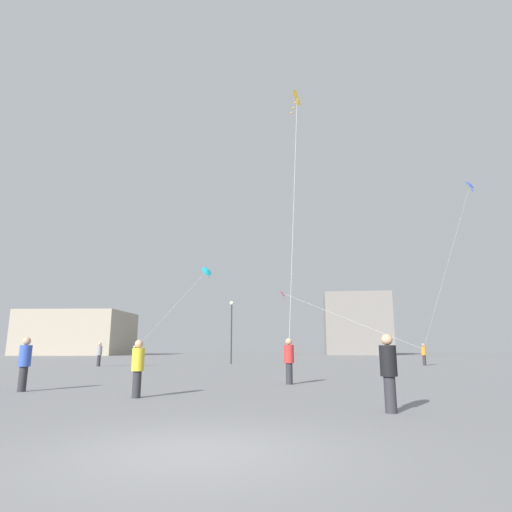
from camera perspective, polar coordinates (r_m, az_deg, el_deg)
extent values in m
plane|color=slate|center=(6.78, -8.50, -24.68)|extent=(300.00, 300.00, 0.00)
cylinder|color=#2D2D33|center=(35.78, -16.09, -13.46)|extent=(0.24, 0.24, 0.73)
cylinder|color=teal|center=(35.76, -16.03, -12.37)|extent=(0.35, 0.35, 0.64)
sphere|color=tan|center=(35.76, -15.98, -11.66)|extent=(0.24, 0.24, 0.24)
cylinder|color=#2D2D33|center=(36.27, -20.39, -13.07)|extent=(0.28, 0.28, 0.85)
cylinder|color=gray|center=(36.25, -20.30, -11.83)|extent=(0.40, 0.40, 0.74)
sphere|color=tan|center=(36.25, -20.24, -11.03)|extent=(0.28, 0.28, 0.28)
cylinder|color=#2D2D33|center=(18.00, 4.49, -15.49)|extent=(0.27, 0.27, 0.84)
cylinder|color=red|center=(17.97, 4.45, -12.99)|extent=(0.40, 0.40, 0.73)
sphere|color=tan|center=(17.97, 4.42, -11.39)|extent=(0.27, 0.27, 0.27)
cylinder|color=#2D2D33|center=(10.79, 17.61, -17.33)|extent=(0.27, 0.27, 0.82)
cylinder|color=black|center=(10.74, 17.34, -13.28)|extent=(0.39, 0.39, 0.71)
sphere|color=tan|center=(10.74, 17.17, -10.68)|extent=(0.27, 0.27, 0.27)
cylinder|color=#2D2D33|center=(13.75, -15.74, -16.28)|extent=(0.25, 0.25, 0.78)
cylinder|color=yellow|center=(13.71, -15.56, -13.26)|extent=(0.37, 0.37, 0.68)
sphere|color=tan|center=(13.70, -15.45, -11.32)|extent=(0.25, 0.25, 0.25)
cylinder|color=#2D2D33|center=(17.06, -28.87, -14.28)|extent=(0.27, 0.27, 0.83)
cylinder|color=#3351B7|center=(17.03, -28.60, -11.69)|extent=(0.40, 0.40, 0.72)
sphere|color=tan|center=(17.03, -28.43, -10.03)|extent=(0.27, 0.27, 0.27)
cylinder|color=#2D2D33|center=(38.44, 21.70, -12.91)|extent=(0.27, 0.27, 0.81)
cylinder|color=orange|center=(38.43, 21.61, -11.78)|extent=(0.39, 0.39, 0.71)
sphere|color=tan|center=(38.42, 21.55, -11.05)|extent=(0.27, 0.27, 0.27)
pyramid|color=yellow|center=(22.64, 5.62, 20.41)|extent=(0.43, 1.02, 0.61)
sphere|color=yellow|center=(22.61, 5.30, 19.79)|extent=(0.10, 0.10, 0.10)
sphere|color=yellow|center=(22.58, 5.04, 19.20)|extent=(0.10, 0.10, 0.10)
sphere|color=yellow|center=(22.56, 4.79, 18.61)|extent=(0.10, 0.10, 0.10)
cylinder|color=silver|center=(19.47, 5.05, 5.80)|extent=(0.66, 1.13, 12.33)
cone|color=red|center=(42.75, 3.57, -5.00)|extent=(0.93, 1.02, 0.62)
sphere|color=red|center=(42.84, 3.67, -5.30)|extent=(0.10, 0.10, 0.10)
sphere|color=red|center=(42.93, 3.77, -5.59)|extent=(0.10, 0.10, 0.10)
sphere|color=red|center=(43.03, 3.88, -5.89)|extent=(0.10, 0.10, 0.10)
cylinder|color=silver|center=(40.03, 12.02, -8.21)|extent=(11.53, 5.94, 5.49)
cone|color=blue|center=(33.71, 26.85, 8.59)|extent=(0.93, 0.91, 0.69)
sphere|color=blue|center=(33.51, 26.93, 8.33)|extent=(0.10, 0.10, 0.10)
sphere|color=blue|center=(33.31, 27.02, 8.07)|extent=(0.10, 0.10, 0.10)
sphere|color=blue|center=(33.12, 27.11, 7.81)|extent=(0.10, 0.10, 0.10)
cylinder|color=silver|center=(35.47, 24.06, -2.17)|extent=(1.61, 7.77, 11.36)
cone|color=#1EB2C6|center=(43.73, -6.60, -2.00)|extent=(1.34, 1.36, 1.04)
sphere|color=#1EB2C6|center=(43.81, -6.51, -2.30)|extent=(0.10, 0.10, 0.10)
sphere|color=#1EB2C6|center=(43.90, -6.42, -2.60)|extent=(0.10, 0.10, 0.10)
sphere|color=#1EB2C6|center=(43.98, -6.33, -2.90)|extent=(0.10, 0.10, 0.10)
cylinder|color=silver|center=(39.47, -10.78, -6.51)|extent=(4.21, 8.57, 7.83)
cube|color=#A39984|center=(89.34, -22.79, -9.56)|extent=(18.38, 15.16, 8.10)
cube|color=gray|center=(88.89, 13.26, -8.95)|extent=(13.43, 14.69, 11.85)
cylinder|color=#2D2D30|center=(38.94, -3.33, -10.42)|extent=(0.12, 0.12, 5.27)
sphere|color=#EAE5C6|center=(39.12, -3.28, -6.34)|extent=(0.36, 0.36, 0.36)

